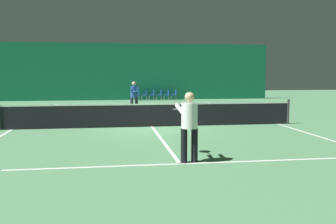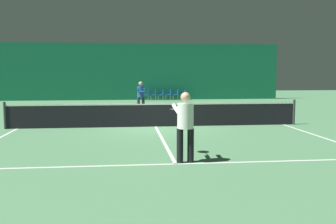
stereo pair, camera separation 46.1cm
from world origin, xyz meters
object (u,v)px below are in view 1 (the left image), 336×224
Objects in this scene: player_far at (134,94)px; courtside_chair_4 at (167,94)px; tennis_net at (152,114)px; courtside_chair_0 at (137,94)px; courtside_chair_5 at (174,94)px; courtside_chair_2 at (152,94)px; courtside_chair_1 at (145,94)px; player_near at (189,122)px; courtside_chair_3 at (160,94)px.

courtside_chair_4 is at bearing 160.46° from player_far.
tennis_net is 14.29× the size of courtside_chair_0.
player_far is at bearing 93.82° from tennis_net.
courtside_chair_4 and courtside_chair_5 have the same top height.
courtside_chair_0 is 1.00× the size of courtside_chair_2.
courtside_chair_2 is 1.82m from courtside_chair_5.
courtside_chair_2 is (1.64, 14.98, -0.03)m from tennis_net.
tennis_net reaches higher than courtside_chair_0.
courtside_chair_2 is at bearing 90.00° from courtside_chair_1.
player_near is 2.07× the size of courtside_chair_5.
player_near is 2.07× the size of courtside_chair_0.
courtside_chair_5 is at bearing 90.00° from courtside_chair_4.
courtside_chair_4 is at bearing 90.00° from courtside_chair_2.
courtside_chair_4 is 1.00× the size of courtside_chair_5.
courtside_chair_0 is at bearing -90.00° from courtside_chair_3.
courtside_chair_2 is at bearing 167.40° from player_far.
courtside_chair_4 is at bearing 90.00° from courtside_chair_0.
player_far is (-0.38, 5.72, 0.49)m from tennis_net.
player_near is 2.07× the size of courtside_chair_3.
tennis_net is at bearing 3.53° from player_far.
tennis_net reaches higher than courtside_chair_2.
tennis_net reaches higher than courtside_chair_5.
courtside_chair_1 and courtside_chair_5 have the same top height.
courtside_chair_1 is at bearing 171.03° from player_far.
courtside_chair_1 is at bearing 90.00° from courtside_chair_0.
courtside_chair_3 is at bearing 81.48° from tennis_net.
courtside_chair_3 is at bearing 90.00° from courtside_chair_1.
player_far is 2.05× the size of courtside_chair_5.
player_near is at bearing -8.60° from courtside_chair_5.
player_near reaches higher than courtside_chair_1.
courtside_chair_2 is at bearing -90.00° from courtside_chair_4.
player_far reaches higher than courtside_chair_3.
courtside_chair_5 is (2.43, 0.00, 0.00)m from courtside_chair_1.
courtside_chair_2 and courtside_chair_5 have the same top height.
courtside_chair_2 is 1.00× the size of courtside_chair_4.
player_near is (0.25, -6.23, 0.50)m from tennis_net.
courtside_chair_1 is at bearing -90.00° from courtside_chair_2.
courtside_chair_0 is 1.00× the size of courtside_chair_4.
tennis_net is 14.29× the size of courtside_chair_3.
player_near is 2.07× the size of courtside_chair_4.
player_near reaches higher than courtside_chair_4.
courtside_chair_1 is 1.00× the size of courtside_chair_5.
courtside_chair_1 is 0.61m from courtside_chair_2.
player_near is 21.22m from courtside_chair_0.
tennis_net is 15.37m from courtside_chair_5.
player_far is 9.49m from courtside_chair_2.
courtside_chair_1 and courtside_chair_2 have the same top height.
courtside_chair_4 is (2.85, 14.98, -0.03)m from tennis_net.
courtside_chair_0 is 0.61m from courtside_chair_1.
courtside_chair_1 is 1.00× the size of courtside_chair_2.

